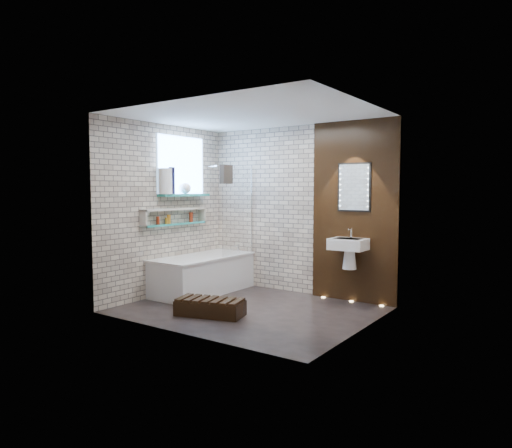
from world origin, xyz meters
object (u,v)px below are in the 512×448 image
Objects in this scene: walnut_step at (210,308)px; washbasin at (349,248)px; bathtub at (203,274)px; bath_screen at (238,211)px; led_mirror at (354,187)px.

washbasin is at bearing 53.59° from walnut_step.
washbasin is (2.17, 0.62, 0.50)m from bathtub.
bath_screen is 2.41× the size of washbasin.
led_mirror is at bearing 90.00° from washbasin.
walnut_step is (0.63, -1.43, -1.18)m from bath_screen.
led_mirror is (1.82, 0.34, 0.37)m from bath_screen.
bath_screen is at bearing 113.82° from walnut_step.
led_mirror reaches higher than bathtub.
led_mirror is (0.00, 0.16, 0.86)m from washbasin.
led_mirror is at bearing 19.78° from bathtub.
washbasin is at bearing 5.78° from bath_screen.
bathtub reaches higher than walnut_step.
bathtub is 1.14m from bath_screen.
bath_screen is (0.35, 0.44, 0.99)m from bathtub.
walnut_step is at bearing -126.41° from washbasin.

